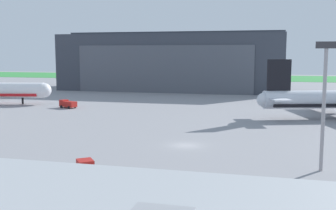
# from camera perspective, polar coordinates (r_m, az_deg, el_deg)

# --- Properties ---
(ground_plane) EXTENTS (440.00, 440.00, 0.00)m
(ground_plane) POSITION_cam_1_polar(r_m,az_deg,el_deg) (63.89, 2.48, -5.60)
(ground_plane) COLOR gray
(grass_field_strip) EXTENTS (440.00, 56.00, 0.08)m
(grass_field_strip) POSITION_cam_1_polar(r_m,az_deg,el_deg) (240.10, 11.12, 3.71)
(grass_field_strip) COLOR #33883F
(grass_field_strip) RESTS_ON ground_plane
(maintenance_hangar) EXTENTS (83.51, 33.83, 22.25)m
(maintenance_hangar) POSITION_cam_1_polar(r_m,az_deg,el_deg) (162.07, 0.78, 5.98)
(maintenance_hangar) COLOR #383D47
(maintenance_hangar) RESTS_ON ground_plane
(ops_van) EXTENTS (5.14, 3.56, 2.04)m
(ops_van) POSITION_cam_1_polar(r_m,az_deg,el_deg) (109.69, -13.67, 0.16)
(ops_van) COLOR #AD1E19
(ops_van) RESTS_ON ground_plane
(baggage_tug) EXTENTS (5.24, 4.71, 2.24)m
(baggage_tug) POSITION_cam_1_polar(r_m,az_deg,el_deg) (47.66, -12.97, -8.97)
(baggage_tug) COLOR #AD1E19
(baggage_tug) RESTS_ON ground_plane
(apron_light_mast) EXTENTS (2.40, 0.50, 15.49)m
(apron_light_mast) POSITION_cam_1_polar(r_m,az_deg,el_deg) (52.16, 20.79, 1.39)
(apron_light_mast) COLOR #99999E
(apron_light_mast) RESTS_ON ground_plane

